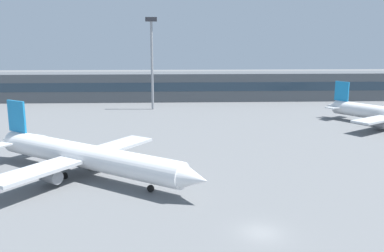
% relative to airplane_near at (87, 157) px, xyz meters
% --- Properties ---
extents(ground_plane, '(400.00, 400.00, 0.00)m').
position_rel_airplane_near_xyz_m(ground_plane, '(21.54, 21.20, -3.05)').
color(ground_plane, slate).
extents(terminal_building, '(153.41, 12.13, 9.00)m').
position_rel_airplane_near_xyz_m(terminal_building, '(21.54, 78.54, 1.45)').
color(terminal_building, '#4C5156').
rests_on(terminal_building, ground_plane).
extents(airplane_near, '(34.88, 26.51, 10.00)m').
position_rel_airplane_near_xyz_m(airplane_near, '(0.00, 0.00, 0.00)').
color(airplane_near, white).
rests_on(airplane_near, ground_plane).
extents(floodlight_tower_west, '(3.20, 0.80, 25.78)m').
position_rel_airplane_near_xyz_m(floodlight_tower_west, '(6.52, 59.79, 11.86)').
color(floodlight_tower_west, gray).
rests_on(floodlight_tower_west, ground_plane).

